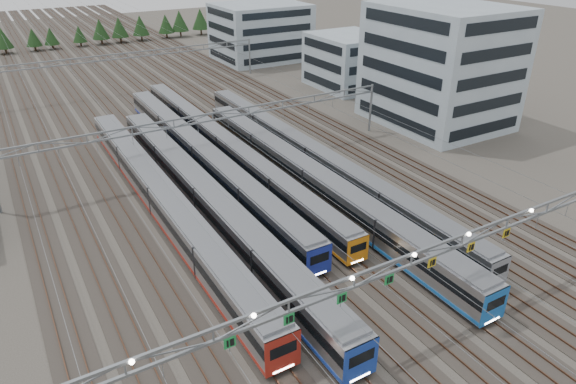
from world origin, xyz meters
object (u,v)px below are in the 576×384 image
train_a (162,199)px  gantry_far (128,60)px  train_f (313,157)px  train_b (207,199)px  depot_bldg_north (261,32)px  depot_bldg_mid (349,61)px  train_d (225,146)px  depot_bldg_south (440,66)px  train_c (202,156)px  train_e (312,180)px  gantry_mid (213,123)px  gantry_near (412,263)px

train_a → gantry_far: size_ratio=1.02×
train_f → train_b: bearing=-164.5°
depot_bldg_north → depot_bldg_mid: bearing=-82.8°
train_b → train_d: 17.57m
train_b → depot_bldg_south: size_ratio=2.68×
train_b → train_c: bearing=70.6°
depot_bldg_south → depot_bldg_north: depot_bldg_south is taller
train_f → train_a: bearing=-174.3°
train_a → train_f: 22.61m
train_e → train_f: 8.16m
train_b → train_c: size_ratio=0.99×
train_f → gantry_far: size_ratio=1.14×
gantry_mid → train_f: bearing=-36.8°
depot_bldg_south → depot_bldg_north: (-3.32, 59.20, -2.95)m
train_c → train_d: size_ratio=0.92×
train_a → depot_bldg_mid: 63.36m
train_d → depot_bldg_south: depot_bldg_south is taller
train_d → train_e: bearing=-75.1°
train_f → train_c: bearing=150.2°
train_f → depot_bldg_south: (29.39, 6.38, 7.87)m
train_e → gantry_mid: size_ratio=1.01×
train_b → depot_bldg_mid: depot_bldg_mid is taller
train_c → gantry_far: size_ratio=1.06×
gantry_near → depot_bldg_north: 104.20m
train_c → gantry_mid: 4.87m
gantry_near → depot_bldg_south: 55.79m
train_a → train_c: (9.00, 9.98, -0.14)m
train_d → depot_bldg_north: depot_bldg_north is taller
train_b → gantry_mid: 15.59m
gantry_near → train_f: bearing=70.4°
train_e → train_a: bearing=165.7°
train_c → train_e: 17.11m
depot_bldg_north → gantry_far: bearing=-162.0°
train_a → train_b: 5.29m
gantry_far → depot_bldg_north: bearing=18.0°
train_a → gantry_mid: gantry_mid is taller
train_d → gantry_far: size_ratio=1.15×
train_d → gantry_mid: (-2.25, -1.65, 4.43)m
gantry_far → depot_bldg_north: size_ratio=2.56×
train_d → depot_bldg_south: (38.39, -3.70, 7.90)m
gantry_far → train_e: bearing=-83.6°
train_a → train_b: bearing=-31.7°
train_b → gantry_near: bearing=-75.9°
train_d → depot_bldg_mid: size_ratio=4.05×
train_e → depot_bldg_north: depot_bldg_north is taller
train_b → train_e: train_b is taller
train_e → depot_bldg_south: depot_bldg_south is taller
train_b → gantry_near: size_ratio=1.05×
train_e → gantry_near: gantry_near is taller
train_f → depot_bldg_mid: 44.71m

